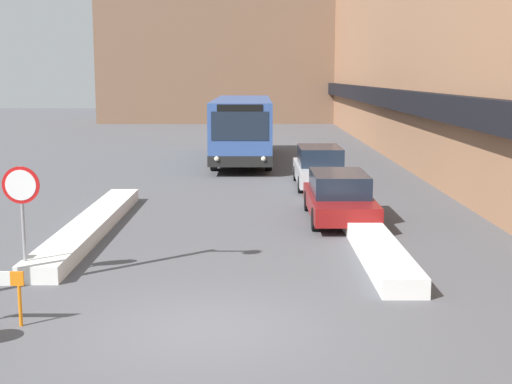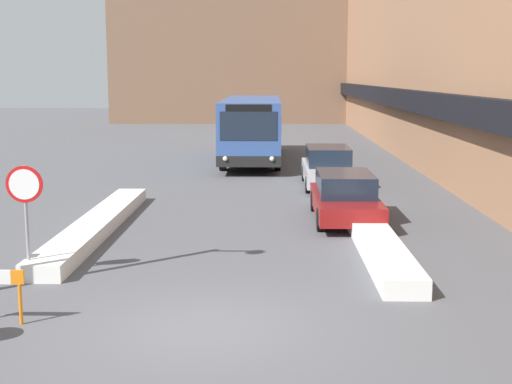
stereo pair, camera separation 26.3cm
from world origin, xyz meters
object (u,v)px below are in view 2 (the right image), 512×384
object	(u,v)px
parked_car_middle	(328,167)
stop_sign	(25,197)
city_bus	(252,127)
parked_car_front	(345,196)

from	to	relation	value
parked_car_middle	stop_sign	size ratio (longest dim) A/B	2.06
parked_car_middle	stop_sign	world-z (taller)	stop_sign
city_bus	parked_car_front	size ratio (longest dim) A/B	2.53
city_bus	stop_sign	xyz separation A→B (m)	(-4.10, -20.53, 0.05)
parked_car_front	stop_sign	distance (m)	9.43
stop_sign	city_bus	bearing A→B (deg)	78.72
city_bus	parked_car_front	xyz separation A→B (m)	(3.05, -14.46, -0.95)
parked_car_front	parked_car_middle	world-z (taller)	parked_car_middle
city_bus	stop_sign	distance (m)	20.93
city_bus	parked_car_middle	bearing A→B (deg)	-69.45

